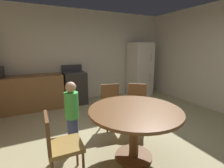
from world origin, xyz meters
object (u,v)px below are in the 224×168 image
(chair_northeast, at_px, (137,102))
(refrigerator, at_px, (140,69))
(dining_table, at_px, (135,119))
(chair_north, at_px, (112,103))
(oven_range, at_px, (75,88))
(person_child, at_px, (72,113))
(chair_west, at_px, (59,143))

(chair_northeast, bearing_deg, refrigerator, 179.65)
(dining_table, xyz_separation_m, chair_north, (0.14, 1.03, -0.11))
(oven_range, height_order, chair_northeast, oven_range)
(chair_northeast, height_order, person_child, person_child)
(chair_northeast, relative_size, person_child, 0.80)
(chair_northeast, bearing_deg, person_child, -46.92)
(chair_west, height_order, chair_northeast, same)
(refrigerator, height_order, person_child, refrigerator)
(chair_north, relative_size, person_child, 0.80)
(oven_range, bearing_deg, person_child, -104.48)
(oven_range, distance_m, person_child, 2.20)
(chair_north, relative_size, chair_northeast, 1.00)
(dining_table, bearing_deg, chair_west, 178.74)
(chair_west, bearing_deg, dining_table, 0.00)
(refrigerator, relative_size, person_child, 1.61)
(refrigerator, height_order, chair_north, refrigerator)
(refrigerator, distance_m, chair_northeast, 2.42)
(oven_range, distance_m, chair_northeast, 2.13)
(dining_table, height_order, person_child, person_child)
(refrigerator, relative_size, chair_north, 2.02)
(refrigerator, xyz_separation_m, chair_northeast, (-1.42, -1.91, -0.38))
(oven_range, xyz_separation_m, chair_north, (0.33, -1.78, 0.03))
(dining_table, relative_size, person_child, 1.20)
(dining_table, bearing_deg, chair_north, 82.24)
(oven_range, bearing_deg, refrigerator, -1.38)
(dining_table, bearing_deg, chair_northeast, 53.69)
(oven_range, relative_size, dining_table, 0.84)
(person_child, bearing_deg, oven_range, 118.02)
(oven_range, bearing_deg, chair_northeast, -67.74)
(chair_northeast, distance_m, person_child, 1.37)
(oven_range, height_order, person_child, oven_range)
(dining_table, xyz_separation_m, chair_northeast, (0.62, 0.84, -0.11))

